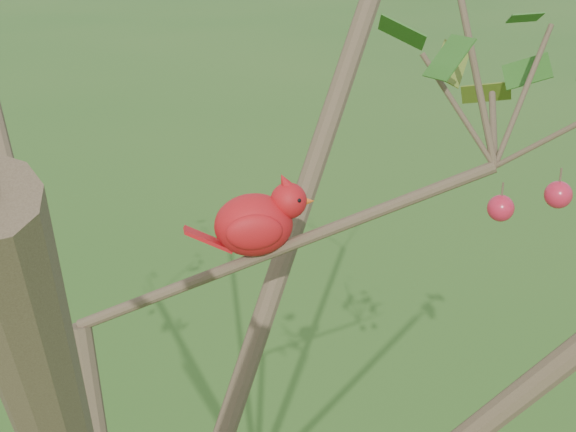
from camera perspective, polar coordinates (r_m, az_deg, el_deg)
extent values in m
sphere|color=red|center=(1.21, 18.67, 1.45)|extent=(0.04, 0.04, 0.04)
sphere|color=red|center=(1.22, 14.89, 0.54)|extent=(0.04, 0.04, 0.04)
ellipsoid|color=red|center=(1.15, -2.45, -0.63)|extent=(0.12, 0.10, 0.09)
sphere|color=red|center=(1.14, 0.04, 1.10)|extent=(0.06, 0.06, 0.05)
cone|color=red|center=(1.13, -0.17, 2.33)|extent=(0.04, 0.03, 0.04)
cone|color=#D85914|center=(1.15, 1.33, 1.05)|extent=(0.02, 0.02, 0.02)
ellipsoid|color=black|center=(1.15, 0.90, 0.99)|extent=(0.02, 0.03, 0.02)
cube|color=red|center=(1.15, -5.69, -1.67)|extent=(0.07, 0.03, 0.04)
ellipsoid|color=red|center=(1.18, -2.92, 0.09)|extent=(0.08, 0.03, 0.05)
ellipsoid|color=red|center=(1.11, -2.41, -1.17)|extent=(0.08, 0.03, 0.05)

